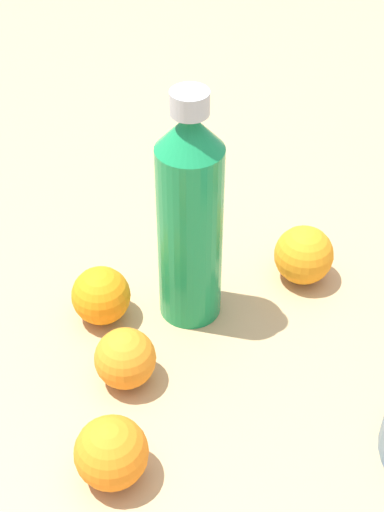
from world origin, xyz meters
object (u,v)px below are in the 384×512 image
water_bottle (192,219)px  orange_2 (111,453)px  orange_4 (125,358)px  orange_3 (101,296)px  orange_1 (304,255)px

water_bottle → orange_2: water_bottle is taller
water_bottle → orange_4: water_bottle is taller
orange_2 → orange_3: bearing=125.9°
orange_4 → orange_1: bearing=66.2°
water_bottle → orange_3: size_ratio=4.21×
water_bottle → orange_1: bearing=114.3°
orange_1 → water_bottle: bearing=-130.0°
water_bottle → orange_3: (-0.08, -0.06, -0.10)m
water_bottle → orange_4: bearing=-30.9°
water_bottle → orange_3: 0.14m
orange_1 → orange_2: (-0.05, -0.34, -0.00)m
orange_1 → orange_4: 0.25m
water_bottle → orange_4: 0.16m
water_bottle → orange_1: (0.09, 0.11, -0.10)m
water_bottle → orange_4: (-0.01, -0.12, -0.10)m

